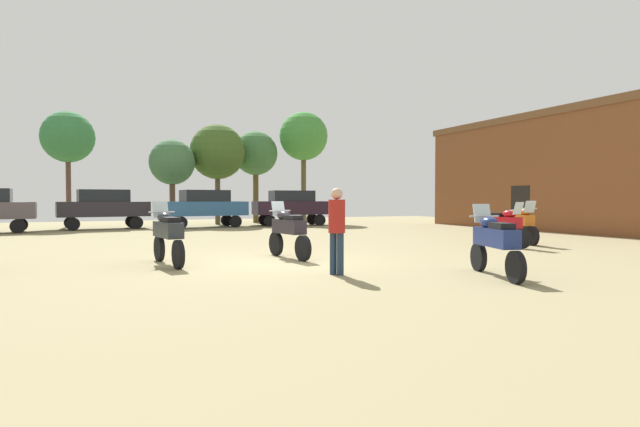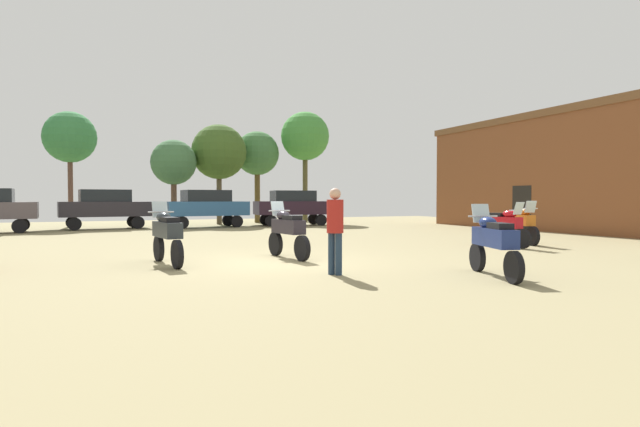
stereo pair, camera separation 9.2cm
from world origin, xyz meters
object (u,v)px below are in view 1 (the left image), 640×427
(motorcycle_4, at_px, (502,225))
(car_3, at_px, (292,205))
(car_5, at_px, (104,206))
(brick_building, at_px, (589,172))
(motorcycle_2, at_px, (168,234))
(tree_7, at_px, (217,152))
(motorcycle_7, at_px, (520,223))
(tree_2, at_px, (172,163))
(person_1, at_px, (337,224))
(tree_5, at_px, (304,137))
(motorcycle_5, at_px, (495,241))
(motorcycle_1, at_px, (288,230))
(tree_6, at_px, (256,154))
(tree_8, at_px, (68,138))
(car_4, at_px, (205,206))

(motorcycle_4, distance_m, car_3, 14.80)
(motorcycle_4, distance_m, car_5, 19.31)
(brick_building, relative_size, motorcycle_2, 7.45)
(car_3, xyz_separation_m, tree_7, (-3.59, 3.05, 3.15))
(motorcycle_7, distance_m, tree_2, 19.21)
(car_3, bearing_deg, person_1, 166.87)
(motorcycle_7, relative_size, tree_5, 0.29)
(motorcycle_5, bearing_deg, tree_7, 109.34)
(motorcycle_1, bearing_deg, tree_5, 59.05)
(motorcycle_5, bearing_deg, brick_building, 50.74)
(brick_building, height_order, motorcycle_7, brick_building)
(tree_6, height_order, tree_8, tree_8)
(motorcycle_5, xyz_separation_m, tree_2, (-3.31, 21.84, 2.86))
(motorcycle_2, xyz_separation_m, motorcycle_7, (11.71, 0.78, -0.01))
(car_5, bearing_deg, motorcycle_1, -170.50)
(motorcycle_1, relative_size, car_4, 0.47)
(motorcycle_2, distance_m, tree_2, 17.74)
(motorcycle_1, xyz_separation_m, tree_6, (4.73, 18.88, 3.66))
(motorcycle_1, bearing_deg, motorcycle_7, -3.31)
(car_5, xyz_separation_m, tree_6, (8.99, 3.30, 3.21))
(car_3, xyz_separation_m, tree_6, (-0.94, 4.00, 3.21))
(car_4, height_order, car_5, same)
(tree_6, xyz_separation_m, tree_7, (-2.65, -0.94, -0.06))
(motorcycle_4, bearing_deg, person_1, 17.43)
(motorcycle_5, bearing_deg, car_3, 99.07)
(car_4, distance_m, person_1, 18.03)
(person_1, bearing_deg, brick_building, -97.28)
(brick_building, relative_size, motorcycle_1, 7.95)
(tree_7, bearing_deg, motorcycle_5, -88.51)
(motorcycle_7, bearing_deg, car_3, -64.79)
(car_4, height_order, tree_7, tree_7)
(person_1, xyz_separation_m, tree_7, (2.18, 21.04, 3.29))
(motorcycle_2, xyz_separation_m, tree_8, (-2.96, 18.96, 4.18))
(motorcycle_2, xyz_separation_m, tree_6, (7.77, 18.97, 3.65))
(brick_building, height_order, motorcycle_2, brick_building)
(car_3, height_order, tree_6, tree_6)
(motorcycle_2, distance_m, motorcycle_7, 11.73)
(car_4, height_order, tree_2, tree_2)
(car_5, bearing_deg, motorcycle_7, -144.80)
(motorcycle_4, height_order, motorcycle_5, same)
(motorcycle_1, distance_m, tree_5, 20.67)
(car_3, bearing_deg, tree_8, 75.78)
(motorcycle_5, xyz_separation_m, tree_5, (5.20, 23.07, 4.87))
(motorcycle_7, bearing_deg, tree_2, -47.35)
(car_5, bearing_deg, tree_5, -82.28)
(tree_7, bearing_deg, brick_building, -40.23)
(car_4, height_order, tree_6, tree_6)
(motorcycle_5, height_order, car_5, car_5)
(car_3, xyz_separation_m, tree_2, (-6.32, 2.37, 2.40))
(motorcycle_4, xyz_separation_m, car_5, (-11.67, 15.38, 0.46))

